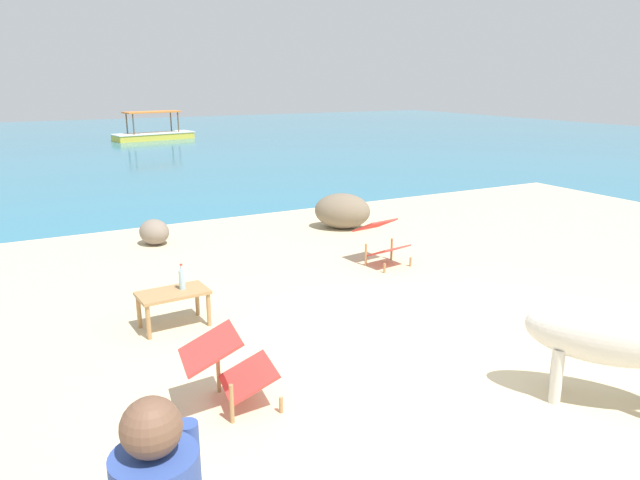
# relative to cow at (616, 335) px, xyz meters

# --- Properties ---
(sand_beach) EXTENTS (18.00, 14.00, 0.04)m
(sand_beach) POSITION_rel_cow_xyz_m (-0.75, 1.20, -0.66)
(sand_beach) COLOR #CCB78E
(sand_beach) RESTS_ON ground
(water_surface) EXTENTS (60.00, 36.00, 0.03)m
(water_surface) POSITION_rel_cow_xyz_m (-0.75, 23.20, -0.68)
(water_surface) COLOR teal
(water_surface) RESTS_ON ground
(cow) EXTENTS (1.37, 1.53, 0.96)m
(cow) POSITION_rel_cow_xyz_m (0.00, 0.00, 0.00)
(cow) COLOR beige
(cow) RESTS_ON sand_beach
(low_bench_table) EXTENTS (0.79, 0.49, 0.42)m
(low_bench_table) POSITION_rel_cow_xyz_m (-2.84, 3.37, -0.29)
(low_bench_table) COLOR #A37A4C
(low_bench_table) RESTS_ON sand_beach
(bottle) EXTENTS (0.07, 0.07, 0.30)m
(bottle) POSITION_rel_cow_xyz_m (-2.72, 3.39, -0.10)
(bottle) COLOR #A3C6D1
(bottle) RESTS_ON low_bench_table
(deck_chair_near) EXTENTS (0.64, 0.83, 0.68)m
(deck_chair_near) POSITION_rel_cow_xyz_m (0.52, 4.22, -0.25)
(deck_chair_near) COLOR #A37A4C
(deck_chair_near) RESTS_ON sand_beach
(deck_chair_far) EXTENTS (0.83, 0.63, 0.68)m
(deck_chair_far) POSITION_rel_cow_xyz_m (-2.85, 1.50, -0.25)
(deck_chair_far) COLOR #A37A4C
(deck_chair_far) RESTS_ON sand_beach
(shore_rock_large) EXTENTS (0.61, 0.66, 0.43)m
(shore_rock_large) POSITION_rel_cow_xyz_m (-2.24, 6.91, -0.42)
(shore_rock_large) COLOR gray
(shore_rock_large) RESTS_ON sand_beach
(shore_rock_medium) EXTENTS (1.27, 1.24, 0.65)m
(shore_rock_medium) POSITION_rel_cow_xyz_m (1.11, 6.38, -0.31)
(shore_rock_medium) COLOR #756651
(shore_rock_medium) RESTS_ON sand_beach
(boat_yellow) EXTENTS (3.82, 1.83, 1.29)m
(boat_yellow) POSITION_rel_cow_xyz_m (1.90, 25.03, -0.39)
(boat_yellow) COLOR gold
(boat_yellow) RESTS_ON water_surface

